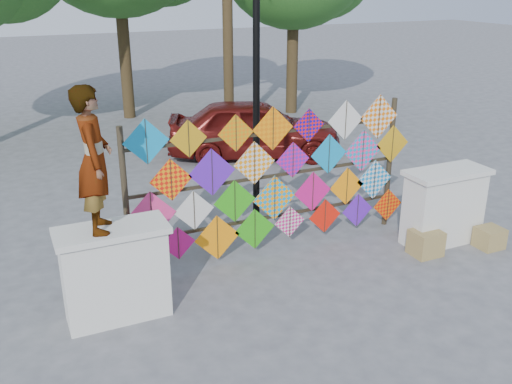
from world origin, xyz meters
TOP-DOWN VIEW (x-y plane):
  - ground at (0.00, 0.00)m, footprint 80.00×80.00m
  - parapet_left at (-2.70, -0.20)m, footprint 1.40×0.65m
  - parapet_right at (2.70, -0.20)m, footprint 1.40×0.65m
  - kite_rack at (0.09, 0.73)m, footprint 4.93×0.24m
  - vendor_woman at (-2.82, -0.20)m, footprint 0.55×0.73m
  - sedan at (1.87, 5.55)m, footprint 4.52×3.07m
  - lamppost at (0.30, 2.00)m, footprint 0.28×0.28m
  - cardboard_box_near at (2.16, -0.47)m, footprint 0.46×0.41m
  - cardboard_box_far at (3.29, -0.70)m, footprint 0.41×0.38m

SIDE VIEW (x-z plane):
  - ground at x=0.00m, z-range 0.00..0.00m
  - cardboard_box_far at x=3.29m, z-range 0.00..0.34m
  - cardboard_box_near at x=2.16m, z-range 0.00..0.41m
  - parapet_left at x=-2.70m, z-range 0.01..1.29m
  - parapet_right at x=2.70m, z-range 0.01..1.29m
  - sedan at x=1.87m, z-range 0.00..1.43m
  - kite_rack at x=0.09m, z-range 0.02..2.42m
  - vendor_woman at x=-2.82m, z-range 1.28..3.07m
  - lamppost at x=0.30m, z-range 0.46..4.92m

